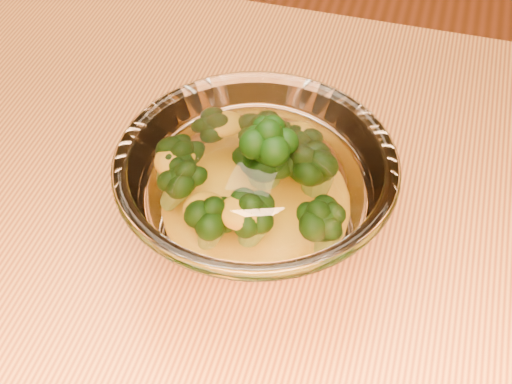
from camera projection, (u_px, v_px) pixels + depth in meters
table at (307, 343)px, 0.67m from camera, size 1.20×0.80×0.75m
glass_bowl at (256, 196)px, 0.59m from camera, size 0.23×0.23×0.10m
cheese_sauce at (256, 213)px, 0.61m from camera, size 0.11×0.11×0.03m
broccoli_heap at (256, 173)px, 0.59m from camera, size 0.16×0.14×0.09m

